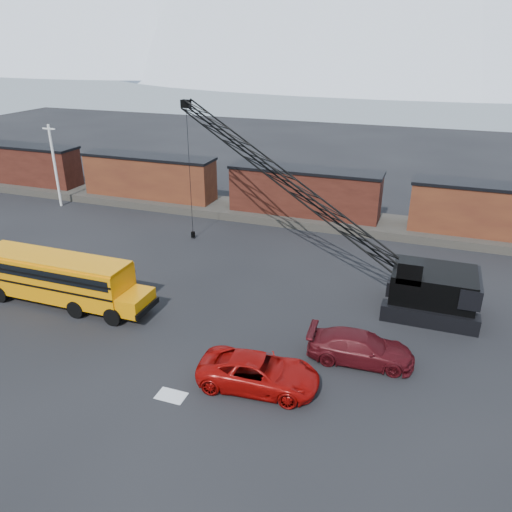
% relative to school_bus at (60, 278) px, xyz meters
% --- Properties ---
extents(ground, '(160.00, 160.00, 0.00)m').
position_rel_school_bus_xyz_m(ground, '(10.22, -1.64, -1.79)').
color(ground, black).
rests_on(ground, ground).
extents(gravel_berm, '(120.00, 5.00, 0.70)m').
position_rel_school_bus_xyz_m(gravel_berm, '(10.22, 20.36, -1.44)').
color(gravel_berm, '#423D36').
rests_on(gravel_berm, ground).
extents(boxcar_west_far, '(13.70, 3.10, 4.17)m').
position_rel_school_bus_xyz_m(boxcar_west_far, '(-21.78, 20.36, 0.97)').
color(boxcar_west_far, '#4A1D14').
rests_on(boxcar_west_far, gravel_berm).
extents(boxcar_west_near, '(13.70, 3.10, 4.17)m').
position_rel_school_bus_xyz_m(boxcar_west_near, '(-5.78, 20.36, 0.97)').
color(boxcar_west_near, '#481F14').
rests_on(boxcar_west_near, gravel_berm).
extents(boxcar_mid, '(13.70, 3.10, 4.17)m').
position_rel_school_bus_xyz_m(boxcar_mid, '(10.22, 20.36, 0.97)').
color(boxcar_mid, '#4A1D14').
rests_on(boxcar_mid, gravel_berm).
extents(boxcar_east_near, '(13.70, 3.10, 4.17)m').
position_rel_school_bus_xyz_m(boxcar_east_near, '(26.22, 20.36, 0.97)').
color(boxcar_east_near, '#481F14').
rests_on(boxcar_east_near, gravel_berm).
extents(utility_pole, '(1.40, 0.24, 8.00)m').
position_rel_school_bus_xyz_m(utility_pole, '(-13.78, 16.36, 2.36)').
color(utility_pole, silver).
rests_on(utility_pole, ground).
extents(snow_patch, '(1.40, 0.90, 0.02)m').
position_rel_school_bus_xyz_m(snow_patch, '(10.72, -5.64, -1.78)').
color(snow_patch, silver).
rests_on(snow_patch, ground).
extents(school_bus, '(11.65, 2.65, 3.19)m').
position_rel_school_bus_xyz_m(school_bus, '(0.00, 0.00, 0.00)').
color(school_bus, orange).
rests_on(school_bus, ground).
extents(red_pickup, '(6.03, 3.17, 1.62)m').
position_rel_school_bus_xyz_m(red_pickup, '(14.35, -3.55, -0.98)').
color(red_pickup, '#9A0907').
rests_on(red_pickup, ground).
extents(maroon_suv, '(5.61, 2.60, 1.59)m').
position_rel_school_bus_xyz_m(maroon_suv, '(18.61, 0.20, -1.00)').
color(maroon_suv, '#490D12').
rests_on(maroon_suv, ground).
extents(crawler_crane, '(22.39, 8.71, 11.42)m').
position_rel_school_bus_xyz_m(crawler_crane, '(11.60, 9.80, 4.75)').
color(crawler_crane, black).
rests_on(crawler_crane, ground).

